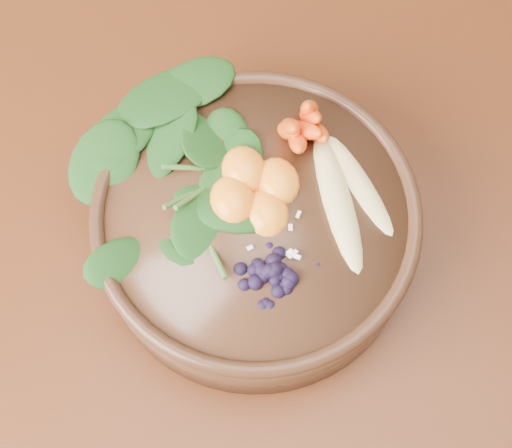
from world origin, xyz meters
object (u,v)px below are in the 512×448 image
object	(u,v)px
banana_halves	(351,186)
blueberry_pile	(272,266)
dining_table	(510,258)
mandarin_cluster	(255,184)
carrot_cluster	(300,102)
kale_heap	(194,146)
stoneware_bowl	(256,228)

from	to	relation	value
banana_halves	blueberry_pile	world-z (taller)	blueberry_pile
dining_table	mandarin_cluster	bearing A→B (deg)	167.89
carrot_cluster	blueberry_pile	bearing A→B (deg)	-109.55
carrot_cluster	blueberry_pile	xyz separation A→B (m)	(-0.06, -0.14, -0.02)
mandarin_cluster	kale_heap	bearing A→B (deg)	134.93
stoneware_bowl	mandarin_cluster	bearing A→B (deg)	80.37
dining_table	blueberry_pile	size ratio (longest dim) A/B	11.86
dining_table	carrot_cluster	distance (m)	0.33
mandarin_cluster	blueberry_pile	world-z (taller)	blueberry_pile
stoneware_bowl	carrot_cluster	distance (m)	0.12
kale_heap	mandarin_cluster	distance (m)	0.06
stoneware_bowl	mandarin_cluster	xyz separation A→B (m)	(0.00, 0.02, 0.06)
banana_halves	stoneware_bowl	bearing A→B (deg)	-177.26
carrot_cluster	kale_heap	bearing A→B (deg)	-169.49
mandarin_cluster	blueberry_pile	size ratio (longest dim) A/B	0.69
kale_heap	carrot_cluster	size ratio (longest dim) A/B	2.38
dining_table	kale_heap	distance (m)	0.39
stoneware_bowl	kale_heap	bearing A→B (deg)	123.58
dining_table	carrot_cluster	bearing A→B (deg)	152.37
stoneware_bowl	carrot_cluster	size ratio (longest dim) A/B	3.62
mandarin_cluster	stoneware_bowl	bearing A→B (deg)	-99.63
dining_table	stoneware_bowl	size ratio (longest dim) A/B	5.48
banana_halves	mandarin_cluster	distance (m)	0.08
stoneware_bowl	carrot_cluster	bearing A→B (deg)	53.02
blueberry_pile	banana_halves	bearing A→B (deg)	35.20
dining_table	kale_heap	bearing A→B (deg)	162.03
stoneware_bowl	blueberry_pile	world-z (taller)	blueberry_pile
kale_heap	blueberry_pile	distance (m)	0.13
dining_table	mandarin_cluster	size ratio (longest dim) A/B	17.27
dining_table	blueberry_pile	distance (m)	0.34
kale_heap	mandarin_cluster	xyz separation A→B (m)	(0.04, -0.04, -0.01)
banana_halves	kale_heap	bearing A→B (deg)	156.45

